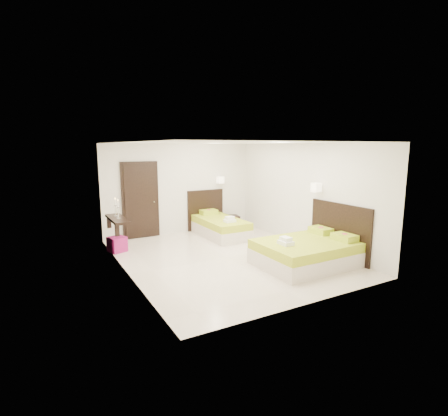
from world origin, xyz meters
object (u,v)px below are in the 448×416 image
bed_single (219,225)px  nightstand (231,222)px  bed_double (309,251)px  ottoman (117,244)px

bed_single → nightstand: bed_single is taller
bed_single → nightstand: 1.01m
bed_single → nightstand: (0.78, 0.63, -0.10)m
nightstand → bed_double: bearing=-82.1°
bed_single → bed_double: 3.16m
ottoman → bed_single: bearing=3.5°
bed_double → nightstand: bed_double is taller
nightstand → bed_single: bearing=-129.2°
nightstand → ottoman: bearing=-155.8°
bed_double → nightstand: (0.26, 3.75, -0.11)m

